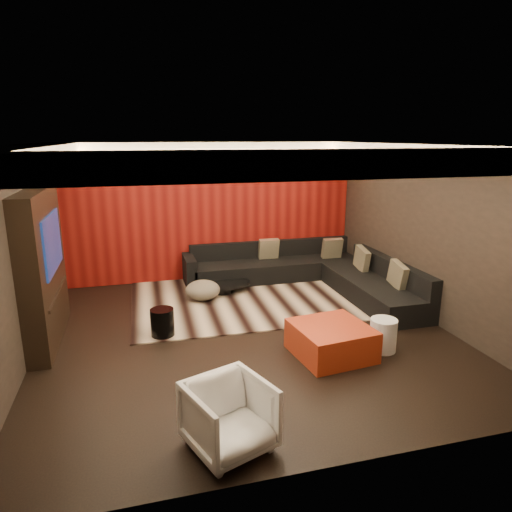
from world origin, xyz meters
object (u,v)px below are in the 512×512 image
object	(u,v)px
white_side_table	(383,335)
orange_ottoman	(331,340)
drum_stool	(162,322)
sectional_sofa	(309,274)
coffee_table	(222,287)
armchair	(229,417)

from	to	relation	value
white_side_table	orange_ottoman	bearing A→B (deg)	175.31
white_side_table	orange_ottoman	world-z (taller)	white_side_table
drum_stool	sectional_sofa	size ratio (longest dim) A/B	0.11
white_side_table	orange_ottoman	distance (m)	0.76
drum_stool	white_side_table	distance (m)	3.20
orange_ottoman	sectional_sofa	bearing A→B (deg)	74.29
coffee_table	sectional_sofa	size ratio (longest dim) A/B	0.30
white_side_table	armchair	world-z (taller)	armchair
orange_ottoman	armchair	bearing A→B (deg)	-138.53
coffee_table	drum_stool	bearing A→B (deg)	-126.00
armchair	sectional_sofa	xyz separation A→B (m)	(2.53, 4.36, -0.08)
sectional_sofa	drum_stool	bearing A→B (deg)	-151.46
drum_stool	orange_ottoman	size ratio (longest dim) A/B	0.43
coffee_table	orange_ottoman	world-z (taller)	orange_ottoman
coffee_table	white_side_table	bearing A→B (deg)	-60.01
orange_ottoman	white_side_table	bearing A→B (deg)	-4.69
drum_stool	armchair	distance (m)	2.78
sectional_sofa	white_side_table	bearing A→B (deg)	-90.81
white_side_table	sectional_sofa	size ratio (longest dim) A/B	0.13
coffee_table	sectional_sofa	world-z (taller)	sectional_sofa
drum_stool	white_side_table	size ratio (longest dim) A/B	0.89
coffee_table	white_side_table	xyz separation A→B (m)	(1.71, -2.96, 0.12)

